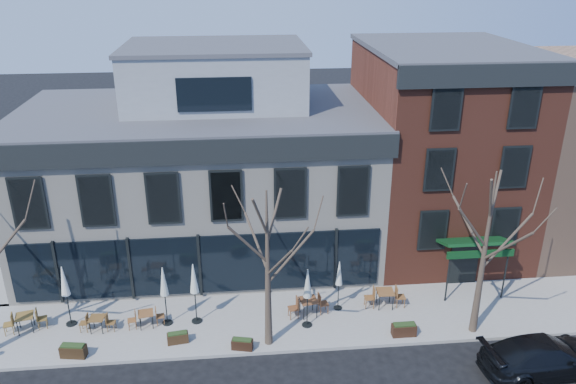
{
  "coord_description": "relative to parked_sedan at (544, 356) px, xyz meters",
  "views": [
    {
      "loc": [
        1.91,
        -23.45,
        15.32
      ],
      "look_at": [
        4.4,
        2.0,
        4.6
      ],
      "focal_mm": 35.0,
      "sensor_mm": 36.0,
      "label": 1
    }
  ],
  "objects": [
    {
      "name": "planter_1",
      "position": [
        -14.61,
        3.08,
        -0.35
      ],
      "size": [
        0.93,
        0.48,
        0.5
      ],
      "color": "#332011",
      "rests_on": "sidewalk_front"
    },
    {
      "name": "umbrella_0",
      "position": [
        -19.47,
        4.84,
        1.49
      ],
      "size": [
        0.47,
        0.47,
        2.96
      ],
      "color": "black",
      "rests_on": "sidewalk_front"
    },
    {
      "name": "tree_mid",
      "position": [
        -10.75,
        2.68,
        3.04
      ],
      "size": [
        3.5,
        3.55,
        7.04
      ],
      "color": "#382B21",
      "rests_on": "sidewalk_front"
    },
    {
      "name": "planter_2",
      "position": [
        -11.89,
        2.39,
        -0.35
      ],
      "size": [
        0.94,
        0.54,
        0.5
      ],
      "color": "black",
      "rests_on": "sidewalk_front"
    },
    {
      "name": "cafe_set_1",
      "position": [
        -18.17,
        4.26,
        -0.17
      ],
      "size": [
        1.59,
        0.67,
        0.83
      ],
      "color": "brown",
      "rests_on": "sidewalk_front"
    },
    {
      "name": "planter_3",
      "position": [
        -4.89,
        2.64,
        -0.31
      ],
      "size": [
        1.05,
        0.42,
        0.59
      ],
      "color": "black",
      "rests_on": "sidewalk_front"
    },
    {
      "name": "planter_0",
      "position": [
        -18.79,
        2.58,
        -0.31
      ],
      "size": [
        1.09,
        0.58,
        0.58
      ],
      "color": "black",
      "rests_on": "sidewalk_front"
    },
    {
      "name": "umbrella_2",
      "position": [
        -13.89,
        4.5,
        1.49
      ],
      "size": [
        0.47,
        0.47,
        2.96
      ],
      "color": "black",
      "rests_on": "sidewalk_front"
    },
    {
      "name": "tree_right",
      "position": [
        -1.75,
        2.68,
        3.27
      ],
      "size": [
        3.72,
        3.77,
        7.48
      ],
      "color": "#382B21",
      "rests_on": "sidewalk_front"
    },
    {
      "name": "umbrella_4",
      "position": [
        -7.38,
        4.9,
        1.16
      ],
      "size": [
        0.4,
        0.4,
        2.5
      ],
      "color": "black",
      "rests_on": "sidewalk_front"
    },
    {
      "name": "cafe_set_2",
      "position": [
        -16.09,
        4.38,
        -0.16
      ],
      "size": [
        1.67,
        0.75,
        0.86
      ],
      "color": "brown",
      "rests_on": "sidewalk_front"
    },
    {
      "name": "cafe_set_4",
      "position": [
        -8.82,
        4.51,
        -0.08
      ],
      "size": [
        1.97,
        0.89,
        1.01
      ],
      "color": "brown",
      "rests_on": "sidewalk_front"
    },
    {
      "name": "parked_sedan",
      "position": [
        0.0,
        0.0,
        0.0
      ],
      "size": [
        5.35,
        2.61,
        1.5
      ],
      "primitive_type": "imported",
      "rotation": [
        0.0,
        0.0,
        1.67
      ],
      "color": "black",
      "rests_on": "ground"
    },
    {
      "name": "sidewalk_front",
      "position": [
        -10.51,
        4.43,
        -0.67
      ],
      "size": [
        33.5,
        4.7,
        0.15
      ],
      "primitive_type": "cube",
      "color": "gray",
      "rests_on": "ground"
    },
    {
      "name": "corner_building",
      "position": [
        -13.69,
        11.65,
        3.97
      ],
      "size": [
        18.39,
        10.39,
        11.1
      ],
      "color": "beige",
      "rests_on": "ground"
    },
    {
      "name": "sidewalk_side",
      "position": [
        -25.01,
        12.58,
        -0.67
      ],
      "size": [
        4.5,
        12.0,
        0.15
      ],
      "primitive_type": "cube",
      "color": "gray",
      "rests_on": "ground"
    },
    {
      "name": "red_brick_building",
      "position": [
        -0.76,
        11.56,
        4.89
      ],
      "size": [
        8.2,
        11.78,
        11.18
      ],
      "color": "brown",
      "rests_on": "ground"
    },
    {
      "name": "umbrella_3",
      "position": [
        -8.98,
        3.73,
        1.43
      ],
      "size": [
        0.46,
        0.46,
        2.87
      ],
      "color": "black",
      "rests_on": "sidewalk_front"
    },
    {
      "name": "ground",
      "position": [
        -13.76,
        6.58,
        -0.75
      ],
      "size": [
        120.0,
        120.0,
        0.0
      ],
      "primitive_type": "plane",
      "color": "black",
      "rests_on": "ground"
    },
    {
      "name": "umbrella_1",
      "position": [
        -15.2,
        4.49,
        1.43
      ],
      "size": [
        0.46,
        0.46,
        2.88
      ],
      "color": "black",
      "rests_on": "sidewalk_front"
    },
    {
      "name": "cafe_set_5",
      "position": [
        -5.18,
        4.84,
        -0.07
      ],
      "size": [
        1.97,
        0.82,
        1.03
      ],
      "color": "brown",
      "rests_on": "sidewalk_front"
    },
    {
      "name": "cafe_set_0",
      "position": [
        -21.3,
        4.57,
        -0.11
      ],
      "size": [
        1.87,
        0.87,
        0.96
      ],
      "color": "brown",
      "rests_on": "sidewalk_front"
    }
  ]
}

